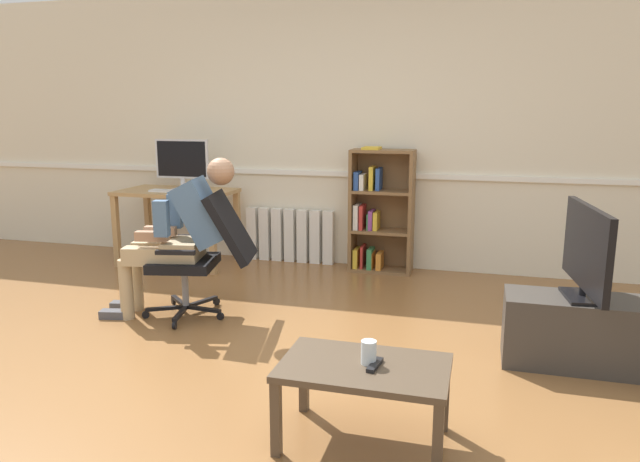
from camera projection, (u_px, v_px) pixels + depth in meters
The scene contains 15 objects.
ground_plane at pixel (258, 371), 3.51m from camera, with size 18.00×18.00×0.00m, color brown.
back_wall at pixel (355, 130), 5.74m from camera, with size 12.00×0.13×2.70m.
computer_desk at pixel (177, 201), 5.86m from camera, with size 1.13×0.66×0.76m.
imac_monitor at pixel (182, 161), 5.84m from camera, with size 0.58×0.14×0.50m.
keyboard at pixel (170, 191), 5.70m from camera, with size 0.41×0.12×0.02m, color white.
computer_mouse at pixel (198, 191), 5.64m from camera, with size 0.06×0.10×0.03m, color white.
bookshelf at pixel (378, 213), 5.62m from camera, with size 0.60×0.29×1.20m.
radiator at pixel (290, 235), 6.02m from camera, with size 0.93×0.08×0.55m.
office_chair at pixel (205, 249), 4.36m from camera, with size 0.85×0.65×0.95m.
person_seated at pixel (180, 232), 4.35m from camera, with size 1.04×0.51×1.20m.
tv_stand at pixel (579, 332), 3.55m from camera, with size 0.88×0.38×0.43m.
tv_screen at pixel (587, 251), 3.45m from camera, with size 0.24×0.85×0.56m.
coffee_table at pixel (364, 375), 2.69m from camera, with size 0.77×0.48×0.39m.
drinking_glass at pixel (369, 352), 2.68m from camera, with size 0.07×0.07×0.11m, color silver.
spare_remote at pixel (375, 365), 2.66m from camera, with size 0.04×0.15×0.02m, color black.
Camera 1 is at (1.24, -3.05, 1.54)m, focal length 32.81 mm.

